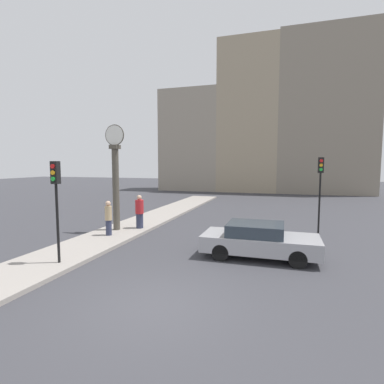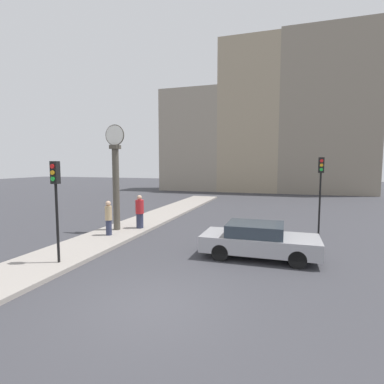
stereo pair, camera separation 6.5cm
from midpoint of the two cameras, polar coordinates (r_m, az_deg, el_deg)
ground_plane at (r=8.02m, az=-7.86°, el=-20.71°), size 120.00×120.00×0.00m
sidewalk_corner at (r=19.32m, az=-7.42°, el=-4.93°), size 2.55×25.51×0.14m
building_row at (r=39.23m, az=14.20°, el=12.82°), size 25.67×5.00×18.78m
sedan_car at (r=11.68m, az=12.45°, el=-8.89°), size 4.28×1.89×1.30m
traffic_light_near at (r=11.05m, az=-24.62°, el=0.31°), size 0.26×0.24×3.47m
traffic_light_far at (r=15.90m, az=23.14°, el=2.16°), size 0.26×0.24×3.84m
street_clock at (r=15.67m, az=-14.46°, el=2.55°), size 1.05×0.43×5.33m
pedestrian_red_top at (r=15.99m, az=-10.08°, el=-3.75°), size 0.43×0.43×1.75m
pedestrian_tan_coat at (r=14.73m, az=-15.75°, el=-4.75°), size 0.32×0.32×1.64m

